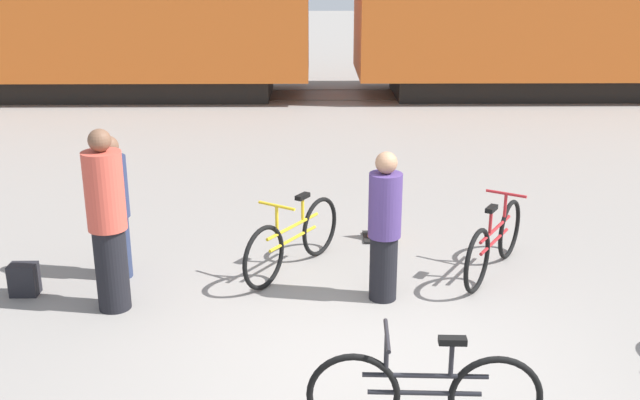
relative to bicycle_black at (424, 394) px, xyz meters
The scene contains 11 objects.
ground_plane 1.07m from the bicycle_black, 106.54° to the left, with size 80.00×80.00×0.00m, color gray.
rail_near 13.07m from the bicycle_black, 91.26° to the left, with size 36.60×0.07×0.01m, color #4C4238.
rail_far 14.50m from the bicycle_black, 91.14° to the left, with size 36.60×0.07×0.01m, color #4C4238.
bicycle_black is the anchor object (origin of this frame).
bicycle_maroon 3.18m from the bicycle_black, 67.87° to the left, with size 0.98×1.54×0.87m.
bicycle_yellow 3.22m from the bicycle_black, 108.48° to the left, with size 1.03×1.54×0.87m.
person_in_purple 2.37m from the bicycle_black, 92.01° to the left, with size 0.33×0.33×1.57m.
person_in_red 3.57m from the bicycle_black, 142.53° to the left, with size 0.38×0.38×1.85m.
person_in_navy 4.16m from the bicycle_black, 135.23° to the left, with size 0.34×0.34×1.59m.
backpack 4.55m from the bicycle_black, 147.12° to the left, with size 0.28×0.20×0.34m.
traffic_cone 4.03m from the bicycle_black, 89.54° to the left, with size 0.40×0.40×0.55m.
Camera 1 is at (-0.52, -5.66, 3.43)m, focal length 42.00 mm.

